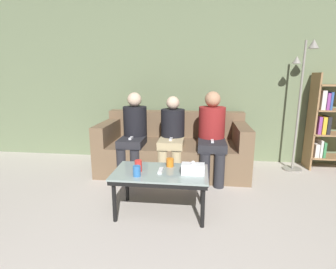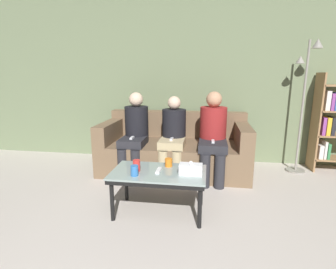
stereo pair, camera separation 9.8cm
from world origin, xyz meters
name	(u,v)px [view 2 (the right image)]	position (x,y,z in m)	size (l,w,h in m)	color
wall_back	(180,79)	(0.00, 3.48, 1.30)	(12.00, 0.06, 2.60)	#707F5B
couch	(175,149)	(0.00, 2.92, 0.30)	(2.07, 0.97, 0.82)	brown
coffee_table	(159,176)	(0.00, 1.65, 0.39)	(0.93, 0.54, 0.44)	#8C9E99
cup_near_left	(137,165)	(-0.22, 1.63, 0.50)	(0.07, 0.07, 0.11)	red
cup_near_right	(169,162)	(0.08, 1.81, 0.48)	(0.08, 0.08, 0.09)	orange
cup_far_center	(134,171)	(-0.20, 1.51, 0.49)	(0.07, 0.07, 0.10)	#3372BF
tissue_box	(191,169)	(0.32, 1.63, 0.49)	(0.22, 0.12, 0.13)	white
game_remote	(159,170)	(0.00, 1.65, 0.45)	(0.04, 0.15, 0.02)	white
standing_lamp	(305,93)	(1.76, 3.10, 1.12)	(0.31, 0.26, 1.83)	gray
seated_person_left_end	(135,131)	(-0.54, 2.71, 0.61)	(0.33, 0.65, 1.13)	#28282D
seated_person_mid_left	(173,134)	(0.00, 2.71, 0.58)	(0.33, 0.64, 1.09)	tan
seated_person_mid_right	(213,132)	(0.54, 2.71, 0.62)	(0.36, 0.71, 1.16)	#28282D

